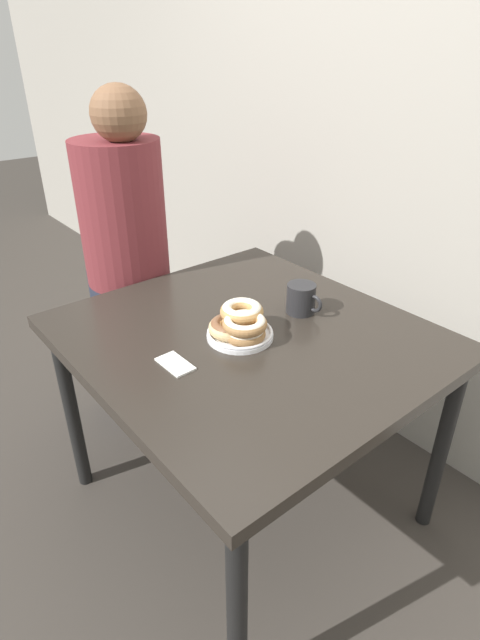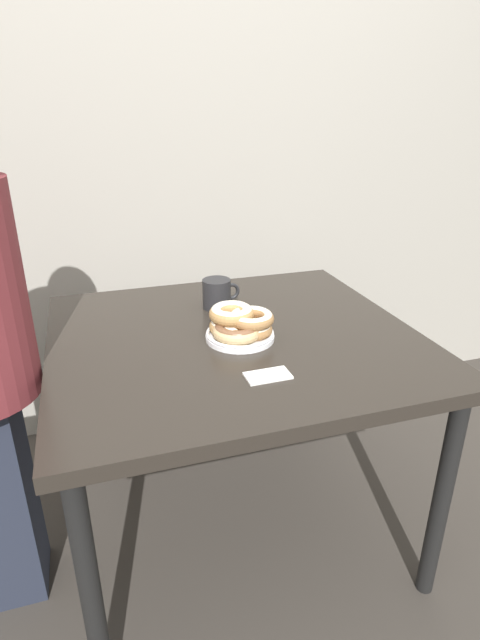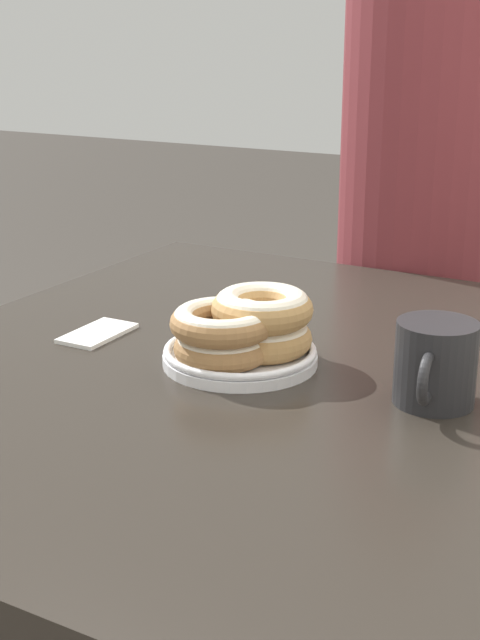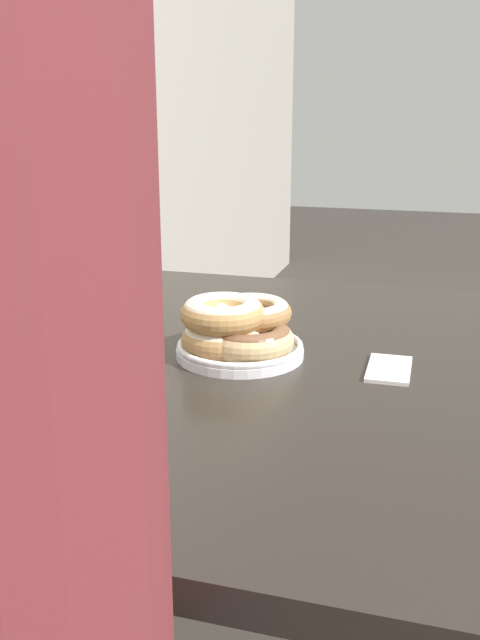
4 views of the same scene
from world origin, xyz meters
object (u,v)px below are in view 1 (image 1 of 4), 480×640
at_px(dining_table, 248,352).
at_px(coffee_mug, 302,298).
at_px(person_figure, 126,261).
at_px(napkin, 175,364).
at_px(donut_plate, 240,324).

height_order(dining_table, coffee_mug, coffee_mug).
relative_size(person_figure, napkin, 12.14).
distance_m(dining_table, donut_plate, 0.12).
distance_m(dining_table, napkin, 0.28).
relative_size(dining_table, person_figure, 0.76).
xyz_separation_m(coffee_mug, napkin, (-0.00, -0.49, -0.05)).
relative_size(donut_plate, napkin, 1.98).
xyz_separation_m(dining_table, coffee_mug, (0.01, 0.22, 0.12)).
bearing_deg(coffee_mug, person_figure, -161.06).
xyz_separation_m(coffee_mug, person_figure, (-0.73, -0.25, -0.04)).
bearing_deg(napkin, dining_table, 91.42).
bearing_deg(person_figure, dining_table, 2.60).
bearing_deg(donut_plate, person_figure, 179.59).
bearing_deg(dining_table, napkin, -88.58).
bearing_deg(napkin, donut_plate, 90.35).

